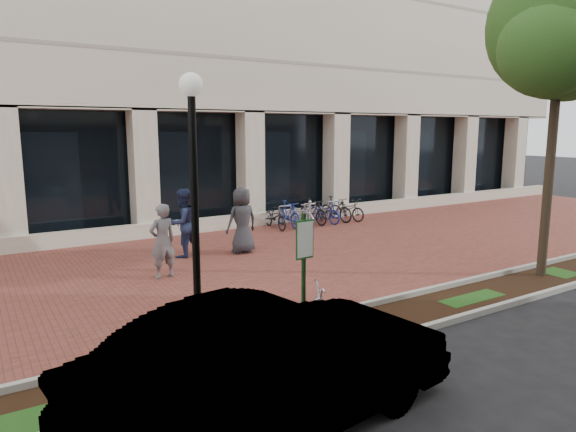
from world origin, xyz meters
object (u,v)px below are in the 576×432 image
pedestrian_left (163,241)px  lamppost (195,200)px  parking_sign (304,264)px  bollard (310,213)px  street_tree (561,36)px  locked_bicycle (287,318)px  sedan_near_curb (274,366)px  bike_rack_cluster (313,212)px  pedestrian_right (242,220)px  pedestrian_mid (183,223)px

pedestrian_left → lamppost: bearing=68.7°
parking_sign → bollard: 10.88m
lamppost → street_tree: street_tree is taller
locked_bicycle → sedan_near_curb: size_ratio=0.43×
pedestrian_left → sedan_near_curb: pedestrian_left is taller
street_tree → bike_rack_cluster: 10.14m
street_tree → locked_bicycle: bearing=-177.5°
bollard → lamppost: bearing=-133.9°
pedestrian_right → parking_sign: bearing=67.1°
lamppost → pedestrian_right: 6.92m
lamppost → pedestrian_left: 4.74m
parking_sign → street_tree: bearing=0.7°
lamppost → sedan_near_curb: size_ratio=0.92×
locked_bicycle → bollard: size_ratio=2.06×
parking_sign → pedestrian_left: (-0.54, 5.27, -0.54)m
locked_bicycle → bollard: 10.77m
locked_bicycle → pedestrian_mid: pedestrian_mid is taller
pedestrian_left → bike_rack_cluster: size_ratio=0.44×
bollard → bike_rack_cluster: size_ratio=0.24×
pedestrian_left → pedestrian_mid: pedestrian_mid is taller
pedestrian_right → sedan_near_curb: bearing=61.3°
pedestrian_left → pedestrian_mid: 2.08m
pedestrian_mid → sedan_near_curb: (-2.14, -8.60, -0.18)m
locked_bicycle → pedestrian_left: (-0.35, 5.05, 0.37)m
parking_sign → lamppost: (-1.44, 0.89, 1.02)m
street_tree → lamppost: bearing=177.8°
pedestrian_mid → pedestrian_right: 1.68m
street_tree → sedan_near_curb: size_ratio=1.57×
pedestrian_left → pedestrian_mid: bearing=-133.7°
locked_bicycle → bike_rack_cluster: locked_bicycle is taller
locked_bicycle → pedestrian_left: 5.08m
locked_bicycle → pedestrian_right: bearing=0.6°
parking_sign → lamppost: 1.98m
lamppost → street_tree: 9.45m
lamppost → pedestrian_right: bearing=56.9°
pedestrian_right → sedan_near_curb: (-3.76, -8.16, -0.17)m
parking_sign → pedestrian_right: bearing=67.5°
bollard → locked_bicycle: bearing=-126.6°
parking_sign → street_tree: size_ratio=0.30×
street_tree → pedestrian_mid: bearing=136.6°
pedestrian_right → sedan_near_curb: 8.98m
street_tree → pedestrian_left: (-7.99, 4.72, -4.75)m
parking_sign → sedan_near_curb: size_ratio=0.47×
pedestrian_left → bike_rack_cluster: bearing=-160.7°
bollard → sedan_near_curb: 13.03m
bike_rack_cluster → sedan_near_curb: bearing=-128.4°
street_tree → pedestrian_right: street_tree is taller
parking_sign → locked_bicycle: size_ratio=1.11×
bike_rack_cluster → pedestrian_left: bearing=-152.7°
parking_sign → pedestrian_left: parking_sign is taller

